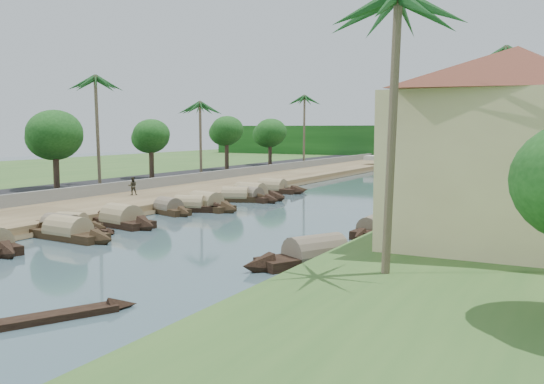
% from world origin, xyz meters
% --- Properties ---
extents(ground, '(220.00, 220.00, 0.00)m').
position_xyz_m(ground, '(0.00, 0.00, 0.00)').
color(ground, '#3B5259').
rests_on(ground, ground).
extents(left_bank, '(10.00, 180.00, 0.80)m').
position_xyz_m(left_bank, '(-16.00, 20.00, 0.40)').
color(left_bank, brown).
rests_on(left_bank, ground).
extents(right_bank, '(16.00, 180.00, 1.20)m').
position_xyz_m(right_bank, '(19.00, 20.00, 0.60)').
color(right_bank, '#2C5321').
rests_on(right_bank, ground).
extents(road, '(8.00, 180.00, 1.40)m').
position_xyz_m(road, '(-24.50, 20.00, 0.70)').
color(road, black).
rests_on(road, ground).
extents(retaining_wall, '(0.40, 180.00, 1.10)m').
position_xyz_m(retaining_wall, '(-20.20, 20.00, 1.35)').
color(retaining_wall, slate).
rests_on(retaining_wall, left_bank).
extents(treeline, '(120.00, 14.00, 8.00)m').
position_xyz_m(treeline, '(0.00, 100.00, 4.00)').
color(treeline, '#113D10').
rests_on(treeline, ground).
extents(bridge, '(28.00, 4.00, 2.40)m').
position_xyz_m(bridge, '(0.00, 72.00, 1.72)').
color(bridge, '#A7A79D').
rests_on(bridge, ground).
extents(building_near, '(14.85, 14.85, 10.20)m').
position_xyz_m(building_near, '(18.99, -2.00, 6.38)').
color(building_near, beige).
rests_on(building_near, right_bank).
extents(sampan_2, '(8.72, 2.46, 2.26)m').
position_xyz_m(sampan_2, '(-8.12, -5.83, 0.42)').
color(sampan_2, black).
rests_on(sampan_2, ground).
extents(sampan_3, '(7.36, 1.75, 2.01)m').
position_xyz_m(sampan_3, '(-9.98, -4.67, 0.41)').
color(sampan_3, black).
rests_on(sampan_3, ground).
extents(sampan_4, '(6.30, 2.30, 1.82)m').
position_xyz_m(sampan_4, '(-10.50, -3.27, 0.40)').
color(sampan_4, black).
rests_on(sampan_4, ground).
extents(sampan_5, '(8.12, 3.56, 2.49)m').
position_xyz_m(sampan_5, '(-8.65, -0.03, 0.42)').
color(sampan_5, black).
rests_on(sampan_5, ground).
extents(sampan_6, '(6.72, 3.73, 2.01)m').
position_xyz_m(sampan_6, '(-9.64, 6.98, 0.41)').
color(sampan_6, black).
rests_on(sampan_6, ground).
extents(sampan_7, '(7.63, 3.81, 2.03)m').
position_xyz_m(sampan_7, '(-8.89, 9.11, 0.41)').
color(sampan_7, black).
rests_on(sampan_7, ground).
extents(sampan_8, '(8.32, 3.70, 2.47)m').
position_xyz_m(sampan_8, '(-8.19, 10.55, 0.42)').
color(sampan_8, black).
rests_on(sampan_8, ground).
extents(sampan_9, '(8.28, 3.45, 2.08)m').
position_xyz_m(sampan_9, '(-8.15, 18.34, 0.41)').
color(sampan_9, black).
rests_on(sampan_9, ground).
extents(sampan_10, '(7.78, 4.18, 2.13)m').
position_xyz_m(sampan_10, '(-9.06, 17.18, 0.41)').
color(sampan_10, black).
rests_on(sampan_10, ground).
extents(sampan_11, '(9.27, 3.01, 2.56)m').
position_xyz_m(sampan_11, '(-8.90, 19.87, 0.42)').
color(sampan_11, black).
rests_on(sampan_11, ground).
extents(sampan_12, '(7.99, 3.88, 1.93)m').
position_xyz_m(sampan_12, '(-9.75, 27.04, 0.41)').
color(sampan_12, black).
rests_on(sampan_12, ground).
extents(sampan_13, '(8.83, 2.33, 2.37)m').
position_xyz_m(sampan_13, '(-9.79, 26.52, 0.42)').
color(sampan_13, black).
rests_on(sampan_13, ground).
extents(sampan_14, '(6.13, 9.12, 2.28)m').
position_xyz_m(sampan_14, '(9.38, -4.82, 0.42)').
color(sampan_14, black).
rests_on(sampan_14, ground).
extents(sampan_15, '(1.65, 6.72, 1.85)m').
position_xyz_m(sampan_15, '(9.32, 5.09, 0.40)').
color(sampan_15, black).
rests_on(sampan_15, ground).
extents(sampan_16, '(4.54, 8.12, 2.02)m').
position_xyz_m(sampan_16, '(9.44, 21.50, 0.41)').
color(sampan_16, black).
rests_on(sampan_16, ground).
extents(canoe_0, '(3.97, 6.37, 0.89)m').
position_xyz_m(canoe_0, '(4.46, -18.58, 0.10)').
color(canoe_0, black).
rests_on(canoe_0, ground).
extents(canoe_1, '(4.34, 2.10, 0.70)m').
position_xyz_m(canoe_1, '(-8.43, -2.63, 0.10)').
color(canoe_1, black).
rests_on(canoe_1, ground).
extents(canoe_2, '(5.86, 1.30, 0.84)m').
position_xyz_m(canoe_2, '(-9.22, 22.78, 0.10)').
color(canoe_2, black).
rests_on(canoe_2, ground).
extents(palm_0, '(3.20, 3.20, 13.04)m').
position_xyz_m(palm_0, '(15.00, -10.07, 12.39)').
color(palm_0, '#745F4D').
rests_on(palm_0, ground).
extents(palm_1, '(3.20, 3.20, 11.27)m').
position_xyz_m(palm_1, '(16.00, 4.95, 10.69)').
color(palm_1, '#745F4D').
rests_on(palm_1, ground).
extents(palm_2, '(3.20, 3.20, 14.61)m').
position_xyz_m(palm_2, '(15.00, 22.55, 13.90)').
color(palm_2, '#745F4D').
rests_on(palm_2, ground).
extents(palm_3, '(3.20, 3.20, 10.69)m').
position_xyz_m(palm_3, '(16.00, 37.52, 10.15)').
color(palm_3, '#745F4D').
rests_on(palm_3, ground).
extents(palm_5, '(3.20, 3.20, 12.82)m').
position_xyz_m(palm_5, '(-24.00, 13.79, 12.38)').
color(palm_5, '#745F4D').
rests_on(palm_5, ground).
extents(palm_6, '(3.20, 3.20, 10.66)m').
position_xyz_m(palm_6, '(-22.00, 29.99, 10.30)').
color(palm_6, '#745F4D').
rests_on(palm_6, ground).
extents(palm_7, '(3.20, 3.20, 12.29)m').
position_xyz_m(palm_7, '(14.00, 54.67, 11.68)').
color(palm_7, '#745F4D').
rests_on(palm_7, ground).
extents(palm_8, '(3.20, 3.20, 12.80)m').
position_xyz_m(palm_8, '(-20.50, 58.38, 12.36)').
color(palm_8, '#745F4D').
rests_on(palm_8, ground).
extents(tree_2, '(5.41, 5.41, 7.49)m').
position_xyz_m(tree_2, '(-24.00, 7.93, 6.59)').
color(tree_2, '#453427').
rests_on(tree_2, ground).
extents(tree_3, '(4.36, 4.36, 6.79)m').
position_xyz_m(tree_3, '(-24.00, 22.54, 6.30)').
color(tree_3, '#453427').
rests_on(tree_3, ground).
extents(tree_4, '(4.62, 4.62, 7.47)m').
position_xyz_m(tree_4, '(-24.00, 39.45, 6.86)').
color(tree_4, '#453427').
rests_on(tree_4, ground).
extents(tree_5, '(5.15, 5.15, 7.28)m').
position_xyz_m(tree_5, '(-24.00, 52.76, 6.49)').
color(tree_5, '#453427').
rests_on(tree_5, ground).
extents(person_far, '(1.10, 1.08, 1.78)m').
position_xyz_m(person_far, '(-17.35, 11.37, 1.69)').
color(person_far, '#312E22').
rests_on(person_far, left_bank).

